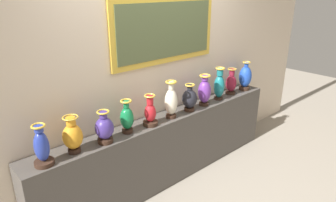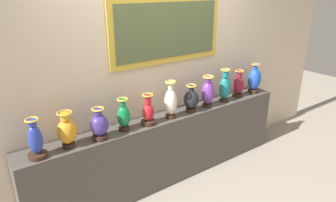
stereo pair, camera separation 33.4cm
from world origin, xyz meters
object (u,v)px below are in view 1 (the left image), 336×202
(vase_teal, at_px, (219,85))
(vase_burgundy, at_px, (231,83))
(vase_cobalt, at_px, (42,148))
(vase_indigo, at_px, (104,128))
(vase_ivory, at_px, (171,101))
(vase_crimson, at_px, (150,113))
(vase_emerald, at_px, (127,118))
(vase_onyx, at_px, (190,99))
(vase_sapphire, at_px, (245,77))
(vase_amber, at_px, (73,136))
(vase_violet, at_px, (204,91))

(vase_teal, relative_size, vase_burgundy, 1.19)
(vase_cobalt, height_order, vase_indigo, vase_cobalt)
(vase_cobalt, height_order, vase_burgundy, vase_cobalt)
(vase_ivory, xyz_separation_m, vase_teal, (0.85, 0.02, 0.00))
(vase_indigo, xyz_separation_m, vase_crimson, (0.55, 0.01, -0.01))
(vase_cobalt, distance_m, vase_teal, 2.26)
(vase_indigo, distance_m, vase_ivory, 0.84)
(vase_teal, bearing_deg, vase_emerald, 179.83)
(vase_onyx, bearing_deg, vase_sapphire, 0.94)
(vase_amber, xyz_separation_m, vase_emerald, (0.57, 0.00, -0.00))
(vase_onyx, relative_size, vase_violet, 0.85)
(vase_ivory, bearing_deg, vase_amber, 178.97)
(vase_crimson, xyz_separation_m, vase_teal, (1.14, 0.02, 0.06))
(vase_violet, height_order, vase_sapphire, vase_sapphire)
(vase_crimson, distance_m, vase_burgundy, 1.42)
(vase_amber, height_order, vase_violet, vase_violet)
(vase_emerald, distance_m, vase_burgundy, 1.70)
(vase_amber, xyz_separation_m, vase_onyx, (1.43, -0.02, -0.01))
(vase_cobalt, height_order, vase_emerald, vase_cobalt)
(vase_crimson, bearing_deg, vase_cobalt, -179.59)
(vase_emerald, relative_size, vase_violet, 0.89)
(vase_emerald, bearing_deg, vase_violet, -0.84)
(vase_emerald, xyz_separation_m, vase_ivory, (0.57, -0.02, 0.04))
(vase_ivory, bearing_deg, vase_violet, 0.83)
(vase_onyx, xyz_separation_m, vase_burgundy, (0.84, 0.04, 0.00))
(vase_sapphire, bearing_deg, vase_violet, -179.16)
(vase_ivory, bearing_deg, vase_burgundy, 2.14)
(vase_indigo, bearing_deg, vase_crimson, 1.03)
(vase_ivory, height_order, vase_violet, vase_ivory)
(vase_ivory, xyz_separation_m, vase_sapphire, (1.42, 0.02, -0.01))
(vase_sapphire, bearing_deg, vase_cobalt, -179.49)
(vase_violet, bearing_deg, vase_teal, 2.37)
(vase_ivory, bearing_deg, vase_crimson, 179.31)
(vase_burgundy, relative_size, vase_sapphire, 0.88)
(vase_ivory, distance_m, vase_burgundy, 1.13)
(vase_cobalt, distance_m, vase_burgundy, 2.54)
(vase_emerald, height_order, vase_sapphire, vase_sapphire)
(vase_amber, height_order, vase_crimson, vase_amber)
(vase_ivory, relative_size, vase_onyx, 1.31)
(vase_crimson, height_order, vase_onyx, vase_crimson)
(vase_amber, height_order, vase_ivory, vase_ivory)
(vase_emerald, relative_size, vase_sapphire, 0.86)
(vase_indigo, relative_size, vase_ivory, 0.75)
(vase_indigo, relative_size, vase_emerald, 0.92)
(vase_cobalt, xyz_separation_m, vase_ivory, (1.41, 0.00, 0.03))
(vase_amber, distance_m, vase_onyx, 1.43)
(vase_indigo, relative_size, vase_sapphire, 0.79)
(vase_cobalt, xyz_separation_m, vase_indigo, (0.57, -0.00, -0.02))
(vase_amber, xyz_separation_m, vase_burgundy, (2.27, 0.02, -0.01))
(vase_teal, height_order, vase_sapphire, vase_teal)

